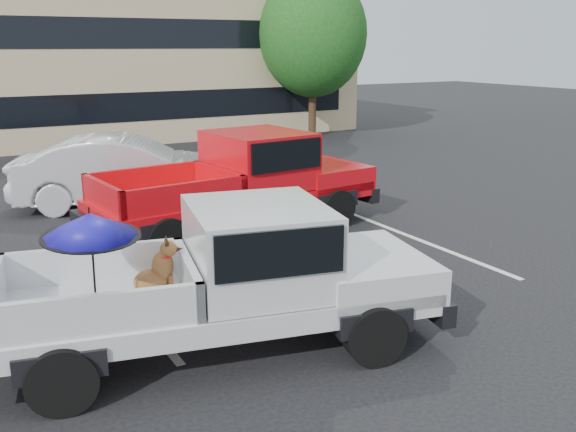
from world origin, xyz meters
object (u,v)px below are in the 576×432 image
Objects in this scene: tree_right at (313,34)px; red_pickup at (252,177)px; tree_back at (176,32)px; silver_sedan at (127,172)px; silver_pickup at (241,271)px.

tree_right is 1.06× the size of red_pickup.
red_pickup is (-8.53, -11.46, -3.09)m from tree_right.
tree_back reaches higher than silver_sedan.
tree_back is 18.20m from silver_sedan.
silver_sedan is at bearing -114.11° from tree_back.
tree_back is 1.11× the size of red_pickup.
silver_sedan is at bearing -141.13° from tree_right.
tree_right reaches higher than silver_pickup.
tree_back reaches higher than tree_right.
red_pickup is at bearing 74.38° from silver_pickup.
tree_back is (-3.00, 8.00, 0.20)m from tree_right.
red_pickup reaches higher than silver_sedan.
tree_back is at bearing 110.56° from tree_right.
silver_pickup is 8.17m from silver_sedan.
tree_back reaches higher than silver_pickup.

